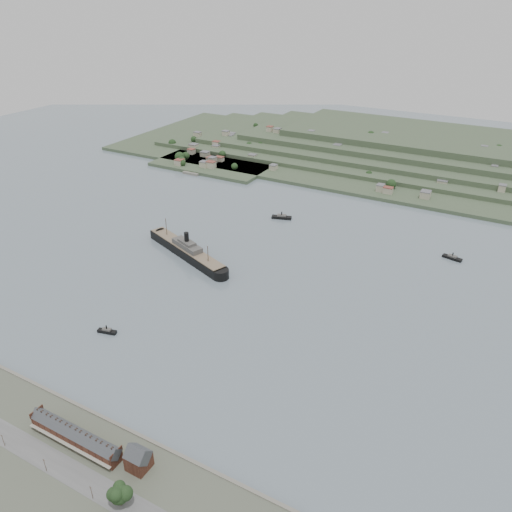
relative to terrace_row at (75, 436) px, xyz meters
The scene contains 10 objects.
ground 168.46m from the terrace_row, 86.59° to the left, with size 1400.00×1400.00×0.00m, color slate.
near_shore 22.02m from the terrace_row, 61.90° to the right, with size 220.00×80.00×2.60m.
terrace_row is the anchor object (origin of this frame).
gabled_building 37.74m from the terrace_row, ahead, with size 10.40×10.18×14.09m.
far_peninsula 562.42m from the terrace_row, 86.14° to the left, with size 760.00×309.00×30.00m.
steamship 208.94m from the terrace_row, 111.13° to the left, with size 108.98×51.39×27.32m.
tugboat 94.92m from the terrace_row, 124.85° to the left, with size 13.69×6.64×5.95m.
ferry_west 306.77m from the terrace_row, 96.63° to the left, with size 20.66×11.17×7.47m.
ferry_east 326.10m from the terrace_row, 66.39° to the left, with size 16.94×7.73×6.14m.
fig_tree 46.32m from the terrace_row, 19.39° to the right, with size 11.12×9.63×12.41m.
Camera 1 is at (155.02, -279.36, 204.38)m, focal length 35.00 mm.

